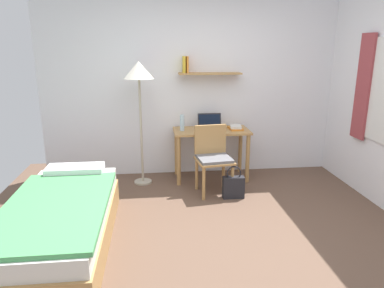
# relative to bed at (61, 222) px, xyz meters

# --- Properties ---
(ground_plane) EXTENTS (5.28, 5.28, 0.00)m
(ground_plane) POSITION_rel_bed_xyz_m (1.54, -0.08, -0.24)
(ground_plane) COLOR brown
(wall_back) EXTENTS (4.40, 0.27, 2.60)m
(wall_back) POSITION_rel_bed_xyz_m (1.54, 1.94, 1.06)
(wall_back) COLOR white
(wall_back) RESTS_ON ground_plane
(bed) EXTENTS (0.91, 1.97, 0.54)m
(bed) POSITION_rel_bed_xyz_m (0.00, 0.00, 0.00)
(bed) COLOR #B2844C
(bed) RESTS_ON ground_plane
(desk) EXTENTS (1.05, 0.52, 0.72)m
(desk) POSITION_rel_bed_xyz_m (1.70, 1.62, 0.34)
(desk) COLOR #B2844C
(desk) RESTS_ON ground_plane
(desk_chair) EXTENTS (0.49, 0.47, 0.87)m
(desk_chair) POSITION_rel_bed_xyz_m (1.64, 1.14, 0.25)
(desk_chair) COLOR #B2844C
(desk_chair) RESTS_ON ground_plane
(standing_lamp) EXTENTS (0.39, 0.39, 1.66)m
(standing_lamp) POSITION_rel_bed_xyz_m (0.73, 1.55, 1.22)
(standing_lamp) COLOR #B2A893
(standing_lamp) RESTS_ON ground_plane
(laptop) EXTENTS (0.34, 0.22, 0.21)m
(laptop) POSITION_rel_bed_xyz_m (1.69, 1.70, 0.53)
(laptop) COLOR black
(laptop) RESTS_ON desk
(water_bottle) EXTENTS (0.06, 0.06, 0.22)m
(water_bottle) POSITION_rel_bed_xyz_m (1.29, 1.61, 0.59)
(water_bottle) COLOR silver
(water_bottle) RESTS_ON desk
(book_stack) EXTENTS (0.19, 0.25, 0.06)m
(book_stack) POSITION_rel_bed_xyz_m (2.04, 1.61, 0.50)
(book_stack) COLOR orange
(book_stack) RESTS_ON desk
(handbag) EXTENTS (0.27, 0.11, 0.42)m
(handbag) POSITION_rel_bed_xyz_m (1.87, 0.91, -0.09)
(handbag) COLOR #232328
(handbag) RESTS_ON ground_plane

